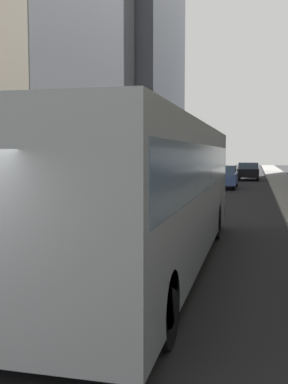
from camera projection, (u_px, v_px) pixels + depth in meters
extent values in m
plane|color=#232326|center=(214.00, 182.00, 39.08)|extent=(120.00, 120.00, 0.00)
cube|color=#9E9991|center=(148.00, 181.00, 40.42)|extent=(2.40, 110.00, 0.15)
cube|color=gray|center=(284.00, 183.00, 37.74)|extent=(2.40, 110.00, 0.15)
cube|color=slate|center=(39.00, 5.00, 33.06)|extent=(8.80, 20.24, 26.16)
cube|color=slate|center=(98.00, 165.00, 32.99)|extent=(0.08, 18.22, 2.40)
cube|color=#4C515B|center=(121.00, 5.00, 52.81)|extent=(11.84, 19.54, 38.79)
cube|color=slate|center=(171.00, 161.00, 52.92)|extent=(0.08, 17.58, 2.40)
cube|color=#999EA3|center=(149.00, 189.00, 10.02)|extent=(2.55, 11.50, 2.75)
cube|color=slate|center=(149.00, 167.00, 9.98)|extent=(2.57, 11.04, 0.90)
cube|color=black|center=(187.00, 210.00, 15.63)|extent=(2.55, 0.16, 0.44)
cylinder|color=black|center=(139.00, 219.00, 13.82)|extent=(0.30, 1.00, 1.00)
cylinder|color=black|center=(215.00, 221.00, 13.29)|extent=(0.30, 1.00, 1.00)
cylinder|color=black|center=(2.00, 296.00, 6.36)|extent=(0.30, 1.00, 1.00)
cylinder|color=black|center=(162.00, 308.00, 5.83)|extent=(0.30, 1.00, 1.00)
cube|color=silver|center=(141.00, 152.00, 15.28)|extent=(0.08, 0.24, 0.40)
cube|color=#4C6BB7|center=(223.00, 178.00, 32.54)|extent=(1.95, 4.65, 0.75)
cube|color=slate|center=(223.00, 169.00, 32.26)|extent=(1.79, 2.09, 0.55)
cylinder|color=black|center=(213.00, 182.00, 34.62)|extent=(0.22, 0.64, 0.64)
cylinder|color=black|center=(236.00, 182.00, 34.21)|extent=(0.22, 0.64, 0.64)
cylinder|color=black|center=(208.00, 185.00, 30.92)|extent=(0.22, 0.64, 0.64)
cylinder|color=black|center=(234.00, 186.00, 30.52)|extent=(0.22, 0.64, 0.64)
cylinder|color=black|center=(2.00, 251.00, 10.16)|extent=(0.22, 0.64, 0.64)
cube|color=black|center=(248.00, 172.00, 42.50)|extent=(1.89, 4.44, 0.75)
cube|color=slate|center=(248.00, 166.00, 42.23)|extent=(1.74, 2.00, 0.55)
cylinder|color=black|center=(240.00, 176.00, 44.47)|extent=(0.22, 0.64, 0.64)
cylinder|color=black|center=(258.00, 176.00, 44.08)|extent=(0.22, 0.64, 0.64)
cylinder|color=black|center=(238.00, 177.00, 40.98)|extent=(0.22, 0.64, 0.64)
cylinder|color=black|center=(258.00, 178.00, 40.59)|extent=(0.22, 0.64, 0.64)
cube|color=red|center=(195.00, 176.00, 36.51)|extent=(1.89, 4.50, 0.75)
cube|color=slate|center=(195.00, 168.00, 36.24)|extent=(1.74, 2.02, 0.55)
cylinder|color=black|center=(188.00, 179.00, 38.51)|extent=(0.22, 0.64, 0.64)
cylinder|color=black|center=(208.00, 179.00, 38.12)|extent=(0.22, 0.64, 0.64)
cylinder|color=black|center=(181.00, 182.00, 34.96)|extent=(0.22, 0.64, 0.64)
cylinder|color=black|center=(203.00, 182.00, 34.57)|extent=(0.22, 0.64, 0.64)
cube|color=yellow|center=(128.00, 188.00, 23.17)|extent=(1.76, 4.69, 0.75)
cube|color=slate|center=(126.00, 176.00, 22.89)|extent=(1.62, 2.11, 0.55)
cylinder|color=black|center=(123.00, 192.00, 25.25)|extent=(0.22, 0.64, 0.64)
cylinder|color=black|center=(151.00, 193.00, 24.89)|extent=(0.22, 0.64, 0.64)
cylinder|color=black|center=(101.00, 199.00, 21.52)|extent=(0.22, 0.64, 0.64)
cylinder|color=black|center=(132.00, 200.00, 21.15)|extent=(0.22, 0.64, 0.64)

